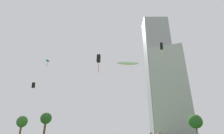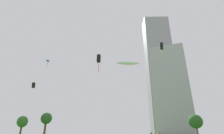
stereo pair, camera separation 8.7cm
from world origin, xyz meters
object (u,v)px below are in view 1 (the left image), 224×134
kite_flying_3 (99,59)px  distant_highrise_0 (160,71)px  park_tree_0 (22,122)px  distant_highrise_1 (170,88)px  kite_flying_2 (33,85)px  kite_flying_1 (161,46)px  kite_flying_0 (128,63)px  park_tree_2 (195,121)px  kite_flying_5 (48,61)px  park_tree_1 (46,119)px

kite_flying_3 → distant_highrise_0: (29.74, 98.92, 31.29)m
park_tree_0 → distant_highrise_1: bearing=53.0°
park_tree_0 → distant_highrise_1: size_ratio=0.10×
kite_flying_2 → distant_highrise_1: distant_highrise_1 is taller
distant_highrise_0 → kite_flying_3: bearing=-115.1°
kite_flying_1 → kite_flying_2: (-28.03, -19.45, -16.76)m
kite_flying_0 → kite_flying_1: kite_flying_1 is taller
kite_flying_0 → park_tree_2: kite_flying_0 is taller
kite_flying_1 → distant_highrise_1: size_ratio=0.43×
kite_flying_3 → kite_flying_5: (-21.86, 10.88, 5.67)m
kite_flying_3 → park_tree_0: size_ratio=3.35×
kite_flying_0 → park_tree_0: 38.64m
kite_flying_2 → kite_flying_3: 18.24m
park_tree_1 → distant_highrise_1: 93.37m
kite_flying_1 → kite_flying_5: size_ratio=1.06×
kite_flying_0 → kite_flying_5: kite_flying_5 is taller
kite_flying_0 → distant_highrise_0: (21.43, 107.97, 36.99)m
kite_flying_1 → distant_highrise_1: distant_highrise_1 is taller
kite_flying_1 → distant_highrise_0: size_ratio=0.27×
kite_flying_2 → distant_highrise_1: (43.47, 96.90, 22.25)m
kite_flying_2 → kite_flying_1: bearing=34.8°
kite_flying_5 → park_tree_0: (-3.20, -3.18, -21.31)m
kite_flying_5 → distant_highrise_1: distant_highrise_1 is taller
park_tree_0 → distant_highrise_1: 101.24m
park_tree_2 → kite_flying_5: bearing=164.9°
park_tree_1 → park_tree_2: bearing=-20.0°
kite_flying_0 → kite_flying_3: (-8.32, 9.05, 5.70)m
kite_flying_2 → kite_flying_5: (-11.93, 22.31, 15.85)m
kite_flying_0 → park_tree_2: (13.26, 8.17, -10.81)m
kite_flying_5 → kite_flying_3: bearing=-26.5°
kite_flying_0 → park_tree_1: kite_flying_0 is taller
kite_flying_5 → distant_highrise_1: 93.14m
kite_flying_5 → distant_highrise_1: (55.41, 74.59, 6.40)m
park_tree_0 → kite_flying_2: bearing=-51.7°
kite_flying_0 → park_tree_0: size_ratio=2.36×
kite_flying_0 → kite_flying_3: size_ratio=0.71×
kite_flying_5 → park_tree_1: 20.32m
distant_highrise_0 → distant_highrise_1: bearing=-82.6°
kite_flying_2 → park_tree_1: kite_flying_2 is taller
kite_flying_1 → distant_highrise_0: (11.64, 90.90, 24.71)m
park_tree_2 → distant_highrise_0: distant_highrise_0 is taller
kite_flying_3 → kite_flying_1: bearing=23.9°
kite_flying_5 → park_tree_2: (43.44, -11.76, -22.19)m
kite_flying_1 → kite_flying_3: (-18.10, -8.02, -6.58)m
distant_highrise_1 → kite_flying_3: bearing=-101.9°
kite_flying_0 → park_tree_0: (-33.37, 16.76, -9.94)m
kite_flying_2 → park_tree_0: size_ratio=1.67×
kite_flying_0 → kite_flying_5: bearing=146.6°
kite_flying_0 → distant_highrise_0: bearing=78.8°
kite_flying_5 → distant_highrise_1: size_ratio=0.41×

